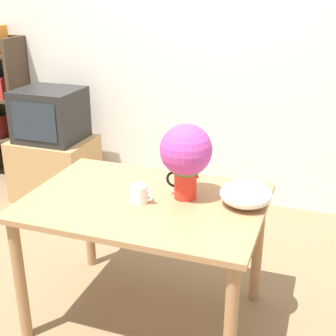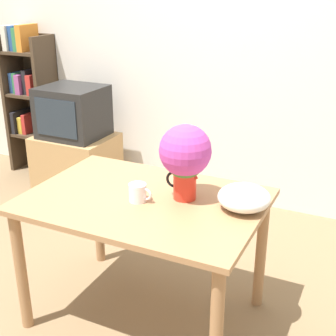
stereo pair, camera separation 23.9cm
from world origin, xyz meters
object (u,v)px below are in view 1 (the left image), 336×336
object	(u,v)px
coffee_mug	(140,194)
white_bowl	(246,194)
flower_vase	(186,155)
tv_set	(50,115)

from	to	relation	value
coffee_mug	white_bowl	world-z (taller)	white_bowl
coffee_mug	flower_vase	bearing A→B (deg)	33.83
flower_vase	coffee_mug	distance (m)	0.30
flower_vase	white_bowl	xyz separation A→B (m)	(0.31, 0.01, -0.17)
flower_vase	white_bowl	size ratio (longest dim) A/B	1.51
tv_set	coffee_mug	bearing A→B (deg)	-43.43
white_bowl	tv_set	xyz separation A→B (m)	(-1.84, 1.11, -0.05)
white_bowl	flower_vase	bearing A→B (deg)	-177.29
flower_vase	white_bowl	distance (m)	0.35
flower_vase	tv_set	bearing A→B (deg)	143.59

